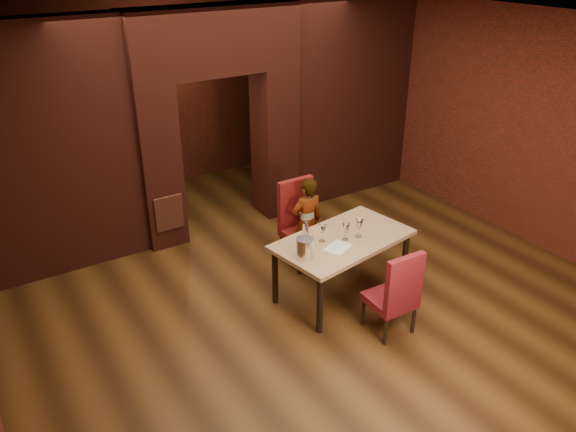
{
  "coord_description": "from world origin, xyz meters",
  "views": [
    {
      "loc": [
        -3.29,
        -5.07,
        4.0
      ],
      "look_at": [
        -0.07,
        0.0,
        0.99
      ],
      "focal_mm": 35.0,
      "sensor_mm": 36.0,
      "label": 1
    }
  ],
  "objects_px": {
    "person_seated": "(307,223)",
    "wine_bucket": "(305,248)",
    "potted_plant": "(340,229)",
    "wine_glass_b": "(346,231)",
    "dining_table": "(342,266)",
    "chair_far": "(304,225)",
    "water_bottle": "(306,234)",
    "wine_glass_a": "(322,233)",
    "wine_glass_c": "(359,228)",
    "chair_near": "(391,290)"
  },
  "relations": [
    {
      "from": "chair_near",
      "to": "wine_bucket",
      "type": "relative_size",
      "value": 4.3
    },
    {
      "from": "chair_near",
      "to": "water_bottle",
      "type": "xyz_separation_m",
      "value": [
        -0.49,
        0.95,
        0.41
      ]
    },
    {
      "from": "person_seated",
      "to": "wine_bucket",
      "type": "xyz_separation_m",
      "value": [
        -0.67,
        -0.94,
        0.27
      ]
    },
    {
      "from": "wine_glass_c",
      "to": "wine_glass_a",
      "type": "bearing_deg",
      "value": 161.79
    },
    {
      "from": "person_seated",
      "to": "chair_far",
      "type": "bearing_deg",
      "value": -80.79
    },
    {
      "from": "wine_bucket",
      "to": "chair_near",
      "type": "bearing_deg",
      "value": -48.14
    },
    {
      "from": "wine_glass_a",
      "to": "wine_glass_c",
      "type": "height_order",
      "value": "wine_glass_c"
    },
    {
      "from": "dining_table",
      "to": "chair_near",
      "type": "bearing_deg",
      "value": -98.47
    },
    {
      "from": "chair_far",
      "to": "water_bottle",
      "type": "height_order",
      "value": "chair_far"
    },
    {
      "from": "person_seated",
      "to": "wine_glass_a",
      "type": "distance_m",
      "value": 0.83
    },
    {
      "from": "wine_bucket",
      "to": "wine_glass_b",
      "type": "bearing_deg",
      "value": 7.94
    },
    {
      "from": "wine_glass_c",
      "to": "wine_bucket",
      "type": "xyz_separation_m",
      "value": [
        -0.82,
        -0.06,
        0.01
      ]
    },
    {
      "from": "person_seated",
      "to": "wine_glass_a",
      "type": "relative_size",
      "value": 5.76
    },
    {
      "from": "dining_table",
      "to": "wine_glass_a",
      "type": "relative_size",
      "value": 7.63
    },
    {
      "from": "wine_glass_c",
      "to": "potted_plant",
      "type": "xyz_separation_m",
      "value": [
        0.57,
        1.08,
        -0.65
      ]
    },
    {
      "from": "potted_plant",
      "to": "chair_near",
      "type": "bearing_deg",
      "value": -111.59
    },
    {
      "from": "wine_glass_c",
      "to": "potted_plant",
      "type": "distance_m",
      "value": 1.39
    },
    {
      "from": "chair_far",
      "to": "wine_bucket",
      "type": "xyz_separation_m",
      "value": [
        -0.66,
        -0.99,
        0.32
      ]
    },
    {
      "from": "potted_plant",
      "to": "person_seated",
      "type": "bearing_deg",
      "value": -163.99
    },
    {
      "from": "dining_table",
      "to": "wine_glass_a",
      "type": "xyz_separation_m",
      "value": [
        -0.26,
        0.07,
        0.5
      ]
    },
    {
      "from": "dining_table",
      "to": "wine_glass_c",
      "type": "relative_size",
      "value": 7.16
    },
    {
      "from": "water_bottle",
      "to": "wine_glass_a",
      "type": "bearing_deg",
      "value": -5.02
    },
    {
      "from": "dining_table",
      "to": "chair_far",
      "type": "distance_m",
      "value": 0.87
    },
    {
      "from": "chair_near",
      "to": "wine_bucket",
      "type": "distance_m",
      "value": 1.05
    },
    {
      "from": "person_seated",
      "to": "water_bottle",
      "type": "height_order",
      "value": "person_seated"
    },
    {
      "from": "wine_glass_c",
      "to": "water_bottle",
      "type": "height_order",
      "value": "water_bottle"
    },
    {
      "from": "chair_near",
      "to": "wine_glass_b",
      "type": "xyz_separation_m",
      "value": [
        -0.01,
        0.82,
        0.36
      ]
    },
    {
      "from": "dining_table",
      "to": "chair_near",
      "type": "distance_m",
      "value": 0.87
    },
    {
      "from": "wine_glass_b",
      "to": "wine_glass_c",
      "type": "xyz_separation_m",
      "value": [
        0.18,
        -0.03,
        0.01
      ]
    },
    {
      "from": "wine_glass_a",
      "to": "water_bottle",
      "type": "relative_size",
      "value": 0.7
    },
    {
      "from": "wine_glass_b",
      "to": "water_bottle",
      "type": "xyz_separation_m",
      "value": [
        -0.48,
        0.14,
        0.05
      ]
    },
    {
      "from": "wine_glass_b",
      "to": "potted_plant",
      "type": "bearing_deg",
      "value": 54.74
    },
    {
      "from": "chair_near",
      "to": "wine_glass_b",
      "type": "relative_size",
      "value": 4.85
    },
    {
      "from": "wine_glass_c",
      "to": "dining_table",
      "type": "bearing_deg",
      "value": 158.5
    },
    {
      "from": "chair_far",
      "to": "dining_table",
      "type": "bearing_deg",
      "value": -91.95
    },
    {
      "from": "person_seated",
      "to": "wine_glass_c",
      "type": "relative_size",
      "value": 5.41
    },
    {
      "from": "wine_glass_a",
      "to": "wine_glass_c",
      "type": "relative_size",
      "value": 0.94
    },
    {
      "from": "wine_glass_b",
      "to": "wine_glass_a",
      "type": "bearing_deg",
      "value": 155.59
    },
    {
      "from": "wine_bucket",
      "to": "potted_plant",
      "type": "distance_m",
      "value": 1.92
    },
    {
      "from": "chair_near",
      "to": "wine_glass_b",
      "type": "height_order",
      "value": "chair_near"
    },
    {
      "from": "chair_near",
      "to": "wine_glass_b",
      "type": "bearing_deg",
      "value": -87.39
    },
    {
      "from": "wine_glass_c",
      "to": "water_bottle",
      "type": "xyz_separation_m",
      "value": [
        -0.66,
        0.16,
        0.04
      ]
    },
    {
      "from": "wine_glass_b",
      "to": "potted_plant",
      "type": "xyz_separation_m",
      "value": [
        0.75,
        1.06,
        -0.65
      ]
    },
    {
      "from": "chair_far",
      "to": "wine_glass_a",
      "type": "xyz_separation_m",
      "value": [
        -0.28,
        -0.78,
        0.31
      ]
    },
    {
      "from": "person_seated",
      "to": "water_bottle",
      "type": "bearing_deg",
      "value": 57.06
    },
    {
      "from": "water_bottle",
      "to": "person_seated",
      "type": "bearing_deg",
      "value": 54.65
    },
    {
      "from": "wine_glass_b",
      "to": "wine_glass_c",
      "type": "bearing_deg",
      "value": -8.31
    },
    {
      "from": "wine_glass_c",
      "to": "potted_plant",
      "type": "relative_size",
      "value": 0.49
    },
    {
      "from": "chair_near",
      "to": "potted_plant",
      "type": "height_order",
      "value": "chair_near"
    },
    {
      "from": "chair_near",
      "to": "potted_plant",
      "type": "xyz_separation_m",
      "value": [
        0.74,
        1.88,
        -0.29
      ]
    }
  ]
}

